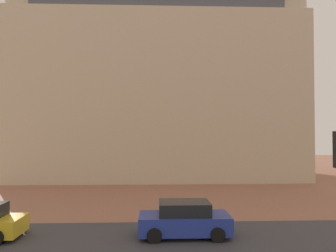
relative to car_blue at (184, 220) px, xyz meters
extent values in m
plane|color=#93604C|center=(-0.28, -1.47, -0.75)|extent=(120.00, 120.00, 0.00)
cube|color=#38383D|center=(-0.28, -1.93, -0.74)|extent=(120.00, 8.79, 0.00)
cube|color=beige|center=(-1.03, 23.06, 7.67)|extent=(29.81, 15.01, 16.84)
cube|color=#4C515B|center=(-1.03, 23.06, 17.29)|extent=(27.42, 13.81, 2.40)
cube|color=beige|center=(-1.34, 23.06, 13.61)|extent=(5.37, 5.37, 28.71)
cylinder|color=beige|center=(-14.43, 17.05, 9.06)|extent=(2.80, 2.80, 19.62)
cylinder|color=beige|center=(12.37, 17.05, 9.87)|extent=(2.80, 2.80, 21.23)
cylinder|color=black|center=(-8.01, 0.91, -0.43)|extent=(0.64, 0.22, 0.64)
cube|color=#23389E|center=(0.00, 0.00, -0.16)|extent=(4.14, 1.88, 0.82)
cube|color=black|center=(0.00, 0.00, 0.53)|extent=(2.32, 1.65, 0.58)
cylinder|color=black|center=(1.36, 0.94, -0.43)|extent=(0.64, 0.22, 0.64)
cylinder|color=black|center=(1.36, -0.94, -0.43)|extent=(0.64, 0.22, 0.64)
cylinder|color=black|center=(-1.36, 0.94, -0.43)|extent=(0.64, 0.22, 0.64)
cylinder|color=black|center=(-1.36, -0.94, -0.43)|extent=(0.64, 0.22, 0.64)
camera|label=1|loc=(-1.35, -15.10, 3.89)|focal=35.13mm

